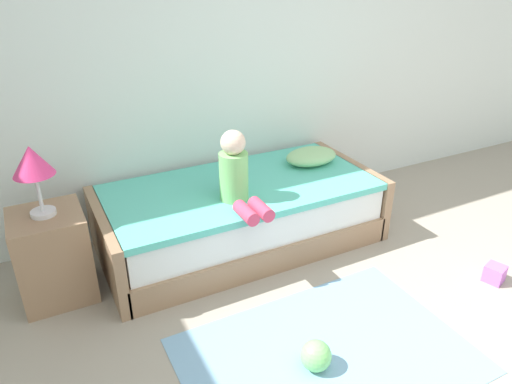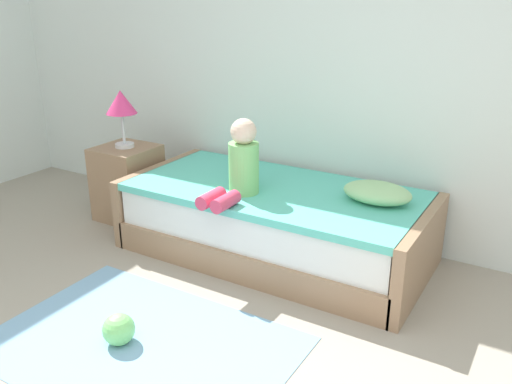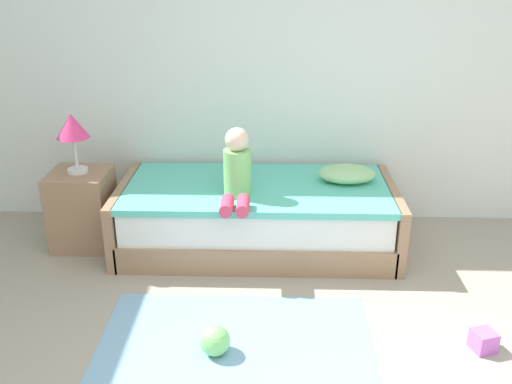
# 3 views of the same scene
# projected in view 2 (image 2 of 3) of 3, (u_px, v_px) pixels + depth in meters

# --- Properties ---
(wall_rear) EXTENTS (7.20, 0.10, 2.90)m
(wall_rear) POSITION_uv_depth(u_px,v_px,m) (390.00, 41.00, 3.58)
(wall_rear) COLOR silver
(wall_rear) RESTS_ON ground
(bed) EXTENTS (2.11, 1.00, 0.50)m
(bed) POSITION_uv_depth(u_px,v_px,m) (274.00, 222.00, 3.78)
(bed) COLOR #997556
(bed) RESTS_ON ground
(nightstand) EXTENTS (0.44, 0.44, 0.60)m
(nightstand) POSITION_uv_depth(u_px,v_px,m) (128.00, 183.00, 4.39)
(nightstand) COLOR #997556
(nightstand) RESTS_ON ground
(table_lamp) EXTENTS (0.24, 0.24, 0.45)m
(table_lamp) POSITION_uv_depth(u_px,v_px,m) (121.00, 105.00, 4.16)
(table_lamp) COLOR silver
(table_lamp) RESTS_ON nightstand
(child_figure) EXTENTS (0.20, 0.51, 0.50)m
(child_figure) POSITION_uv_depth(u_px,v_px,m) (240.00, 165.00, 3.50)
(child_figure) COLOR #7FC672
(child_figure) RESTS_ON bed
(pillow) EXTENTS (0.44, 0.30, 0.13)m
(pillow) POSITION_uv_depth(u_px,v_px,m) (377.00, 193.00, 3.42)
(pillow) COLOR #99CC8C
(pillow) RESTS_ON bed
(toy_ball) EXTENTS (0.17, 0.17, 0.17)m
(toy_ball) POSITION_uv_depth(u_px,v_px,m) (119.00, 329.00, 2.85)
(toy_ball) COLOR #7FD872
(toy_ball) RESTS_ON ground
(area_rug) EXTENTS (1.60, 1.10, 0.01)m
(area_rug) POSITION_uv_depth(u_px,v_px,m) (140.00, 345.00, 2.86)
(area_rug) COLOR #7AA8CC
(area_rug) RESTS_ON ground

